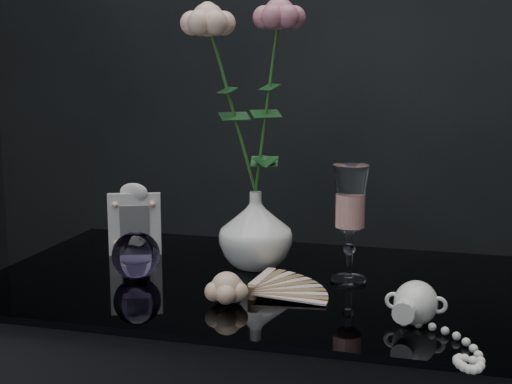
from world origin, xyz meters
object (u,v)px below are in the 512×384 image
(paperweight, at_px, (136,255))
(pearl_jar, at_px, (416,301))
(wine_glass, at_px, (350,224))
(vase, at_px, (256,230))
(picture_frame, at_px, (135,219))
(loose_rose, at_px, (227,288))

(paperweight, relative_size, pearl_jar, 0.37)
(wine_glass, bearing_deg, paperweight, -167.46)
(vase, relative_size, picture_frame, 0.99)
(vase, distance_m, paperweight, 0.23)
(pearl_jar, bearing_deg, picture_frame, 159.39)
(vase, distance_m, pearl_jar, 0.39)
(picture_frame, height_order, loose_rose, picture_frame)
(vase, relative_size, paperweight, 1.68)
(paperweight, bearing_deg, wine_glass, 12.54)
(vase, bearing_deg, picture_frame, 174.61)
(pearl_jar, bearing_deg, wine_glass, 127.86)
(picture_frame, distance_m, pearl_jar, 0.63)
(picture_frame, relative_size, loose_rose, 0.96)
(wine_glass, bearing_deg, loose_rose, -135.30)
(loose_rose, xyz_separation_m, pearl_jar, (0.30, -0.01, 0.01))
(vase, distance_m, wine_glass, 0.19)
(loose_rose, bearing_deg, wine_glass, 48.36)
(picture_frame, bearing_deg, paperweight, -85.43)
(picture_frame, bearing_deg, vase, -26.15)
(wine_glass, xyz_separation_m, loose_rose, (-0.18, -0.17, -0.08))
(vase, distance_m, loose_rose, 0.22)
(vase, xyz_separation_m, wine_glass, (0.19, -0.04, 0.03))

